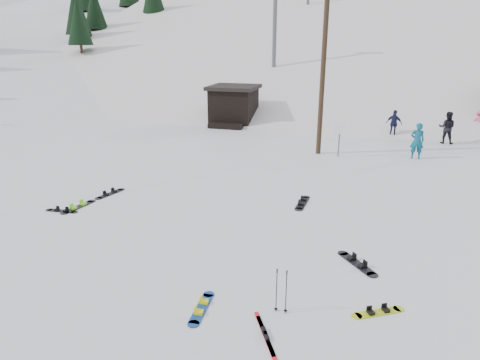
# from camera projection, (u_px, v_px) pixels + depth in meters

# --- Properties ---
(ground) EXTENTS (200.00, 200.00, 0.00)m
(ground) POSITION_uv_depth(u_px,v_px,m) (181.00, 279.00, 11.28)
(ground) COLOR white
(ground) RESTS_ON ground
(ski_slope) EXTENTS (60.00, 85.24, 65.97)m
(ski_slope) POSITION_uv_depth(u_px,v_px,m) (331.00, 162.00, 65.13)
(ski_slope) COLOR white
(ski_slope) RESTS_ON ground
(ridge_left) EXTENTS (47.54, 95.03, 58.38)m
(ridge_left) POSITION_uv_depth(u_px,v_px,m) (98.00, 150.00, 68.06)
(ridge_left) COLOR white
(ridge_left) RESTS_ON ground
(treeline_left) EXTENTS (20.00, 64.00, 10.00)m
(treeline_left) POSITION_uv_depth(u_px,v_px,m) (68.00, 85.00, 56.76)
(treeline_left) COLOR black
(treeline_left) RESTS_ON ground
(treeline_crest) EXTENTS (50.00, 6.00, 10.00)m
(treeline_crest) POSITION_uv_depth(u_px,v_px,m) (348.00, 68.00, 89.52)
(treeline_crest) COLOR black
(treeline_crest) RESTS_ON ski_slope
(utility_pole) EXTENTS (2.00, 0.26, 9.00)m
(utility_pole) POSITION_uv_depth(u_px,v_px,m) (323.00, 65.00, 22.00)
(utility_pole) COLOR #3A2819
(utility_pole) RESTS_ON ground
(trail_sign) EXTENTS (0.50, 0.09, 1.85)m
(trail_sign) POSITION_uv_depth(u_px,v_px,m) (340.00, 133.00, 22.40)
(trail_sign) COLOR #595B60
(trail_sign) RESTS_ON ground
(lift_hut) EXTENTS (3.40, 4.10, 2.75)m
(lift_hut) POSITION_uv_depth(u_px,v_px,m) (234.00, 105.00, 31.23)
(lift_hut) COLOR black
(lift_hut) RESTS_ON ground
(lift_tower_near) EXTENTS (2.20, 0.36, 8.00)m
(lift_tower_near) POSITION_uv_depth(u_px,v_px,m) (275.00, 15.00, 37.15)
(lift_tower_near) COLOR #595B60
(lift_tower_near) RESTS_ON ski_slope
(hero_snowboard) EXTENTS (0.34, 1.45, 0.10)m
(hero_snowboard) POSITION_uv_depth(u_px,v_px,m) (201.00, 308.00, 10.03)
(hero_snowboard) COLOR navy
(hero_snowboard) RESTS_ON ground
(hero_skis) EXTENTS (0.87, 1.50, 0.09)m
(hero_skis) POSITION_uv_depth(u_px,v_px,m) (265.00, 335.00, 9.12)
(hero_skis) COLOR red
(hero_skis) RESTS_ON ground
(ski_poles) EXTENTS (0.30, 0.08, 1.10)m
(ski_poles) POSITION_uv_depth(u_px,v_px,m) (281.00, 291.00, 9.75)
(ski_poles) COLOR black
(ski_poles) RESTS_ON ground
(board_scatter_a) EXTENTS (1.28, 0.32, 0.09)m
(board_scatter_a) POSITION_uv_depth(u_px,v_px,m) (62.00, 211.00, 15.65)
(board_scatter_a) COLOR black
(board_scatter_a) RESTS_ON ground
(board_scatter_b) EXTENTS (0.58, 1.46, 0.10)m
(board_scatter_b) POSITION_uv_depth(u_px,v_px,m) (110.00, 193.00, 17.37)
(board_scatter_b) COLOR black
(board_scatter_b) RESTS_ON ground
(board_scatter_c) EXTENTS (0.54, 1.58, 0.11)m
(board_scatter_c) POSITION_uv_depth(u_px,v_px,m) (78.00, 206.00, 16.03)
(board_scatter_c) COLOR black
(board_scatter_c) RESTS_ON ground
(board_scatter_d) EXTENTS (1.14, 1.32, 0.11)m
(board_scatter_d) POSITION_uv_depth(u_px,v_px,m) (357.00, 263.00, 12.01)
(board_scatter_d) COLOR black
(board_scatter_d) RESTS_ON ground
(board_scatter_e) EXTENTS (1.18, 0.81, 0.09)m
(board_scatter_e) POSITION_uv_depth(u_px,v_px,m) (378.00, 312.00, 9.88)
(board_scatter_e) COLOR #D7ED1A
(board_scatter_e) RESTS_ON ground
(board_scatter_f) EXTENTS (0.39, 1.66, 0.12)m
(board_scatter_f) POSITION_uv_depth(u_px,v_px,m) (302.00, 203.00, 16.39)
(board_scatter_f) COLOR black
(board_scatter_f) RESTS_ON ground
(skier_teal) EXTENTS (0.70, 0.46, 1.89)m
(skier_teal) POSITION_uv_depth(u_px,v_px,m) (417.00, 141.00, 22.18)
(skier_teal) COLOR #0B5570
(skier_teal) RESTS_ON ground
(skier_dark) EXTENTS (1.05, 0.89, 1.91)m
(skier_dark) POSITION_uv_depth(u_px,v_px,m) (447.00, 128.00, 25.40)
(skier_dark) COLOR black
(skier_dark) RESTS_ON ground
(skier_pink) EXTENTS (1.09, 0.69, 1.61)m
(skier_pink) POSITION_uv_depth(u_px,v_px,m) (479.00, 122.00, 27.87)
(skier_pink) COLOR #EF5488
(skier_pink) RESTS_ON ground
(skier_navy) EXTENTS (1.08, 0.72, 1.70)m
(skier_navy) POSITION_uv_depth(u_px,v_px,m) (394.00, 123.00, 27.17)
(skier_navy) COLOR #171A3A
(skier_navy) RESTS_ON ground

